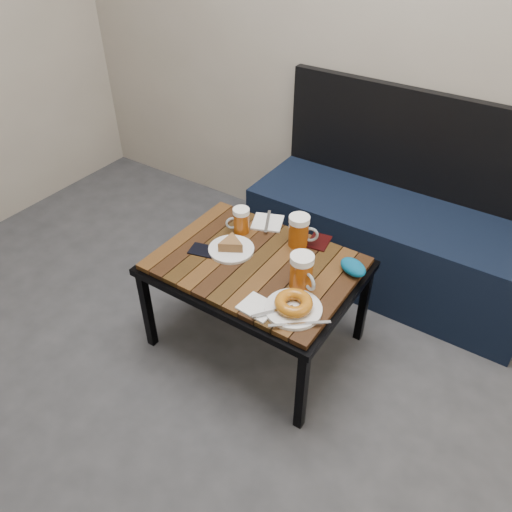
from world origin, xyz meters
The scene contains 12 objects.
bench centered at (0.19, 1.76, 0.27)m, with size 1.40×0.50×0.95m.
cafe_table centered at (-0.13, 1.01, 0.43)m, with size 0.84×0.62×0.47m.
beer_mug_left centered at (-0.30, 1.15, 0.53)m, with size 0.11×0.10×0.12m.
beer_mug_centre centered at (-0.04, 1.21, 0.54)m, with size 0.14×0.11×0.14m.
beer_mug_right centered at (0.10, 0.98, 0.55)m, with size 0.14×0.12×0.15m.
plate_pie centered at (-0.26, 1.01, 0.49)m, with size 0.19×0.19×0.05m.
plate_bagel centered at (0.14, 0.85, 0.50)m, with size 0.26×0.24×0.06m.
napkin_left centered at (-0.24, 1.27, 0.48)m, with size 0.17×0.17×0.01m.
napkin_right centered at (0.03, 0.79, 0.48)m, with size 0.14×0.12×0.01m.
passport_navy centered at (-0.35, 0.95, 0.47)m, with size 0.08×0.11×0.01m, color black.
passport_burgundy centered at (0.03, 1.27, 0.47)m, with size 0.09×0.12×0.01m, color black.
knit_pouch centered at (0.23, 1.17, 0.50)m, with size 0.12×0.08×0.05m, color navy.
Camera 1 is at (0.75, -0.32, 1.76)m, focal length 35.00 mm.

